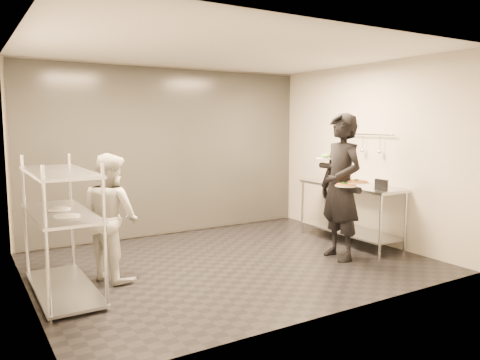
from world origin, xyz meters
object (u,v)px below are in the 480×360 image
waiter (341,187)px  bottle_clear (335,174)px  chef (111,217)px  bottle_dark (341,176)px  pizza_plate_far (357,182)px  pizza_plate_near (346,185)px  pos_monitor (381,185)px  bottle_green (331,173)px  pass_rack (61,225)px  prep_counter (350,203)px  salad_plate (326,157)px

waiter → bottle_clear: (0.93, 1.12, 0.02)m
chef → bottle_dark: 3.77m
pizza_plate_far → pizza_plate_near: bearing=-179.6°
chef → pos_monitor: (3.61, -0.91, 0.24)m
bottle_green → bottle_clear: bottle_green is taller
pass_rack → prep_counter: bearing=0.0°
salad_plate → bottle_clear: 1.34m
chef → bottle_clear: 3.90m
chef → bottle_green: chef is taller
chef → pizza_plate_near: (2.85, -0.99, 0.30)m
pass_rack → prep_counter: pass_rack is taller
pass_rack → salad_plate: 3.58m
pizza_plate_far → bottle_clear: bearing=58.1°
salad_plate → pos_monitor: (0.70, -0.40, -0.40)m
pos_monitor → salad_plate: bearing=155.2°
chef → bottle_clear: bearing=-105.3°
pizza_plate_far → salad_plate: salad_plate is taller
pos_monitor → bottle_clear: bottle_clear is taller
salad_plate → bottle_green: salad_plate is taller
bottle_green → bottle_dark: size_ratio=1.27×
chef → bottle_dark: chef is taller
bottle_green → chef: bearing=-175.9°
chef → bottle_green: (3.72, 0.27, 0.29)m
pass_rack → pos_monitor: pass_rack is taller
prep_counter → salad_plate: (-0.82, -0.32, 0.77)m
bottle_clear → bottle_dark: size_ratio=1.00×
salad_plate → pass_rack: bearing=174.8°
pizza_plate_near → chef: bearing=161.0°
prep_counter → bottle_clear: bearing=74.2°
pizza_plate_far → bottle_dark: bearing=56.5°
pass_rack → pos_monitor: (4.21, -0.72, 0.23)m
pizza_plate_near → pos_monitor: (0.76, 0.07, -0.06)m
waiter → bottle_dark: bearing=142.2°
pass_rack → pizza_plate_far: 3.76m
pass_rack → bottle_dark: pass_rack is taller
chef → salad_plate: bearing=-120.2°
pass_rack → waiter: bearing=-9.6°
pizza_plate_far → bottle_green: 1.42m
pizza_plate_far → salad_plate: bearing=107.8°
bottle_clear → bottle_dark: 0.29m
pizza_plate_far → pos_monitor: pizza_plate_far is taller
waiter → bottle_dark: size_ratio=9.57×
pos_monitor → pizza_plate_near: bearing=-169.7°
pass_rack → prep_counter: 4.33m
salad_plate → bottle_green: 1.18m
bottle_green → pizza_plate_near: bearing=-124.7°
pass_rack → prep_counter: size_ratio=0.89×
pass_rack → pizza_plate_near: (3.45, -0.79, 0.29)m
chef → bottle_clear: size_ratio=7.28×
pizza_plate_near → salad_plate: bearing=83.4°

